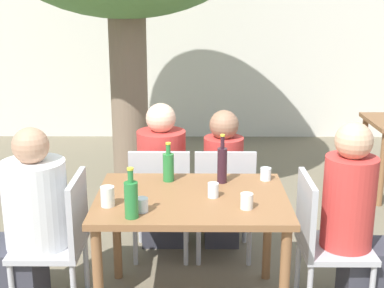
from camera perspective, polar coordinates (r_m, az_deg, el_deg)
name	(u,v)px	position (r m, az deg, el deg)	size (l,w,h in m)	color
cafe_building_wall	(194,37)	(7.42, 0.22, 11.38)	(10.00, 0.08, 2.80)	silver
dining_table_front	(192,211)	(3.36, -0.04, -7.18)	(1.19, 0.86, 0.78)	brown
patio_chair_0	(62,236)	(3.53, -13.74, -9.48)	(0.44, 0.44, 0.90)	#B2B2B7
patio_chair_1	(322,236)	(3.52, 13.72, -9.56)	(0.44, 0.44, 0.90)	#B2B2B7
patio_chair_2	(161,197)	(4.04, -3.35, -5.69)	(0.44, 0.44, 0.90)	#B2B2B7
patio_chair_3	(224,197)	(4.04, 3.42, -5.71)	(0.44, 0.44, 0.90)	#B2B2B7
person_seated_0	(25,229)	(3.57, -17.35, -8.63)	(0.60, 0.40, 1.21)	#383842
person_seated_1	(360,228)	(3.56, 17.44, -8.58)	(0.56, 0.32, 1.25)	#383842
person_seated_2	(163,182)	(4.24, -3.16, -4.10)	(0.37, 0.59, 1.19)	#383842
person_seated_3	(222,186)	(4.26, 3.26, -4.49)	(0.30, 0.55, 1.14)	#383842
wine_bottle_0	(222,164)	(3.51, 3.24, -2.14)	(0.06, 0.06, 0.33)	#331923
green_bottle_1	(131,198)	(3.00, -6.50, -5.79)	(0.08, 0.08, 0.29)	#287A38
green_bottle_2	(168,166)	(3.55, -2.53, -2.38)	(0.07, 0.07, 0.27)	#287A38
drinking_glass_0	(213,190)	(3.29, 2.27, -4.94)	(0.07, 0.07, 0.09)	white
drinking_glass_1	(247,201)	(3.14, 5.86, -6.08)	(0.07, 0.07, 0.09)	silver
drinking_glass_2	(266,174)	(3.62, 7.86, -3.18)	(0.07, 0.07, 0.08)	white
drinking_glass_3	(108,196)	(3.19, -9.00, -5.54)	(0.08, 0.08, 0.12)	silver
drinking_glass_4	(142,205)	(3.10, -5.38, -6.48)	(0.07, 0.07, 0.08)	silver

